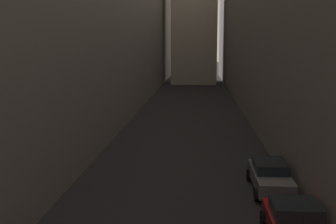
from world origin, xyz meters
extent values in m
plane|color=black|center=(0.00, 48.00, 0.00)|extent=(264.00, 264.00, 0.00)
cube|color=slate|center=(12.69, 50.00, 9.42)|extent=(14.39, 108.00, 18.83)
cube|color=black|center=(4.40, 17.60, 1.19)|extent=(1.68, 1.74, 0.53)
cylinder|color=black|center=(3.49, 18.86, 0.31)|extent=(0.22, 0.62, 0.62)
cylinder|color=black|center=(5.31, 18.86, 0.31)|extent=(0.22, 0.62, 0.62)
cube|color=#4C4C51|center=(4.40, 23.08, 0.63)|extent=(1.66, 4.53, 0.66)
cube|color=black|center=(4.40, 23.23, 1.19)|extent=(1.52, 2.15, 0.46)
cylinder|color=black|center=(3.57, 24.62, 0.30)|extent=(0.22, 0.61, 0.61)
cylinder|color=black|center=(5.23, 24.62, 0.30)|extent=(0.22, 0.61, 0.61)
cylinder|color=black|center=(3.57, 21.54, 0.30)|extent=(0.22, 0.61, 0.61)
cylinder|color=black|center=(5.23, 21.54, 0.30)|extent=(0.22, 0.61, 0.61)
camera|label=1|loc=(0.87, 2.52, 7.05)|focal=46.23mm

